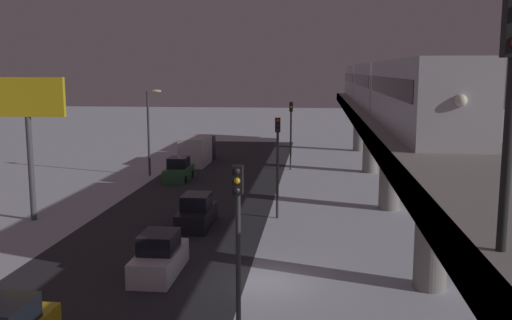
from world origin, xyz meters
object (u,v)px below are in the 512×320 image
sedan_green (179,171)px  traffic_light_near (238,234)px  traffic_light_mid (278,153)px  box_truck (198,150)px  traffic_light_far (291,125)px  sedan_white (159,257)px  rail_signal (512,82)px  subway_train (378,84)px  sedan_black (197,213)px  commercial_billboard (28,111)px

sedan_green → traffic_light_near: bearing=107.1°
traffic_light_near → traffic_light_mid: 18.17m
sedan_green → box_truck: (0.20, -8.88, 0.56)m
traffic_light_far → sedan_white: bearing=80.8°
rail_signal → traffic_light_near: bearing=-56.0°
rail_signal → sedan_green: bearing=-68.9°
sedan_white → subway_train: bearing=62.7°
traffic_light_near → traffic_light_far: 36.35m
traffic_light_near → traffic_light_far: (0.00, -36.35, 0.00)m
sedan_black → traffic_light_near: traffic_light_near is taller
commercial_billboard → subway_train: bearing=-146.9°
traffic_light_near → commercial_billboard: 22.32m
traffic_light_mid → sedan_black: bearing=27.3°
sedan_green → commercial_billboard: 16.40m
rail_signal → commercial_billboard: bearing=-49.5°
sedan_green → sedan_white: (-4.60, 22.73, 0.01)m
traffic_light_mid → traffic_light_far: same height
subway_train → sedan_white: subway_train is taller
sedan_black → traffic_light_near: 16.78m
commercial_billboard → box_truck: bearing=-104.0°
subway_train → box_truck: bearing=-26.0°
sedan_green → box_truck: size_ratio=0.59×
commercial_billboard → rail_signal: bearing=130.5°
subway_train → rail_signal: 38.93m
subway_train → traffic_light_near: 31.95m
traffic_light_mid → traffic_light_far: size_ratio=1.00×
rail_signal → traffic_light_mid: bearing=-78.3°
sedan_green → traffic_light_mid: (-9.30, 12.01, 3.41)m
box_truck → commercial_billboard: 24.26m
traffic_light_near → traffic_light_far: size_ratio=1.00×
box_truck → traffic_light_mid: bearing=114.5°
sedan_black → box_truck: size_ratio=0.59×
sedan_white → traffic_light_mid: size_ratio=0.68×
box_truck → traffic_light_far: bearing=164.1°
rail_signal → sedan_green: rail_signal is taller
sedan_black → traffic_light_near: size_ratio=0.68×
sedan_white → box_truck: 31.97m
box_truck → traffic_light_near: traffic_light_near is taller
subway_train → traffic_light_near: (7.36, 30.83, -3.99)m
box_truck → commercial_billboard: commercial_billboard is taller
traffic_light_near → commercial_billboard: (15.21, -16.13, 2.63)m
traffic_light_mid → sedan_green: bearing=-52.2°
subway_train → sedan_black: (12.06, 15.08, -7.39)m
sedan_white → box_truck: box_truck is taller
sedan_white → traffic_light_mid: 12.19m
sedan_green → traffic_light_mid: 15.57m
subway_train → sedan_black: bearing=51.4°
sedan_green → traffic_light_mid: bearing=127.8°
subway_train → traffic_light_far: 10.02m
sedan_black → commercial_billboard: size_ratio=0.49×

